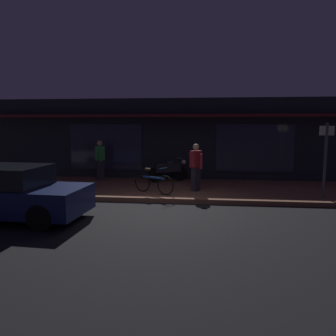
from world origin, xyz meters
name	(u,v)px	position (x,y,z in m)	size (l,w,h in m)	color
ground_plane	(164,211)	(0.00, 0.00, 0.00)	(60.00, 60.00, 0.00)	black
sidewalk_slab	(174,189)	(0.00, 3.00, 0.07)	(18.00, 4.00, 0.15)	brown
storefront_building	(181,139)	(0.00, 6.39, 1.80)	(18.00, 3.30, 3.60)	black
motorcycle	(168,169)	(-0.35, 4.23, 0.65)	(1.56, 0.95, 0.97)	black
bicycle_parked	(153,183)	(-0.58, 1.78, 0.51)	(1.47, 0.84, 0.91)	black
person_photographer	(100,159)	(-3.25, 4.27, 1.03)	(0.44, 0.59, 1.67)	#28232D
person_bystander	(196,166)	(0.84, 2.37, 1.03)	(0.51, 0.48, 1.67)	#28232D
sign_post	(326,155)	(4.98, 1.77, 1.51)	(0.44, 0.09, 2.40)	#47474C
parked_car_far	(7,193)	(-4.00, -1.25, 0.70)	(4.20, 1.99, 1.42)	black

